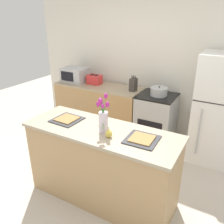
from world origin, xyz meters
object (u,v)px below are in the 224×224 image
(cooking_pot, at_px, (159,91))
(stove_range, at_px, (156,120))
(refrigerator, at_px, (219,110))
(plate_setting_left, at_px, (67,119))
(pear_figurine, at_px, (109,133))
(knife_block, at_px, (133,85))
(flower_vase, at_px, (103,118))
(microwave, at_px, (75,75))
(plate_setting_right, at_px, (142,139))
(toaster, at_px, (95,79))

(cooking_pot, bearing_deg, stove_range, 171.96)
(refrigerator, xyz_separation_m, plate_setting_left, (-1.54, -1.59, 0.13))
(pear_figurine, distance_m, knife_block, 1.80)
(pear_figurine, relative_size, cooking_pot, 0.41)
(flower_vase, distance_m, knife_block, 1.70)
(flower_vase, height_order, microwave, flower_vase)
(pear_figurine, distance_m, plate_setting_left, 0.67)
(cooking_pot, bearing_deg, plate_setting_right, -76.67)
(cooking_pot, xyz_separation_m, knife_block, (-0.47, 0.02, 0.04))
(cooking_pot, bearing_deg, toaster, 177.98)
(pear_figurine, bearing_deg, stove_range, 92.25)
(plate_setting_left, xyz_separation_m, cooking_pot, (0.61, 1.59, 0.00))
(knife_block, bearing_deg, microwave, -179.33)
(flower_vase, relative_size, cooking_pot, 1.51)
(refrigerator, relative_size, toaster, 5.90)
(pear_figurine, distance_m, plate_setting_right, 0.35)
(stove_range, relative_size, plate_setting_right, 2.68)
(cooking_pot, bearing_deg, microwave, 179.95)
(plate_setting_right, xyz_separation_m, microwave, (-2.10, 1.59, 0.07))
(plate_setting_left, bearing_deg, stove_range, 69.61)
(toaster, bearing_deg, pear_figurine, -52.53)
(plate_setting_right, bearing_deg, refrigerator, 70.70)
(stove_range, relative_size, toaster, 3.20)
(refrigerator, relative_size, flower_vase, 3.86)
(plate_setting_right, distance_m, cooking_pot, 1.63)
(flower_vase, xyz_separation_m, plate_setting_right, (0.44, 0.04, -0.16))
(pear_figurine, xyz_separation_m, plate_setting_right, (0.32, 0.12, -0.04))
(stove_range, height_order, toaster, toaster)
(toaster, height_order, cooking_pot, toaster)
(plate_setting_left, bearing_deg, microwave, 125.02)
(plate_setting_right, bearing_deg, plate_setting_left, 180.00)
(refrigerator, relative_size, plate_setting_left, 4.93)
(stove_range, xyz_separation_m, microwave, (-1.71, -0.00, 0.58))
(microwave, bearing_deg, pear_figurine, -43.92)
(flower_vase, distance_m, microwave, 2.33)
(plate_setting_right, height_order, knife_block, knife_block)
(refrigerator, distance_m, microwave, 2.67)
(flower_vase, bearing_deg, knife_block, 103.99)
(stove_range, height_order, plate_setting_left, plate_setting_left)
(refrigerator, relative_size, knife_block, 6.12)
(toaster, bearing_deg, knife_block, -2.06)
(plate_setting_right, xyz_separation_m, knife_block, (-0.85, 1.61, 0.05))
(refrigerator, bearing_deg, microwave, -179.97)
(plate_setting_left, distance_m, plate_setting_right, 0.98)
(stove_range, distance_m, pear_figurine, 1.80)
(toaster, bearing_deg, cooking_pot, -2.02)
(stove_range, bearing_deg, plate_setting_left, -110.39)
(plate_setting_left, relative_size, knife_block, 1.24)
(stove_range, height_order, plate_setting_right, plate_setting_right)
(plate_setting_right, height_order, cooking_pot, cooking_pot)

